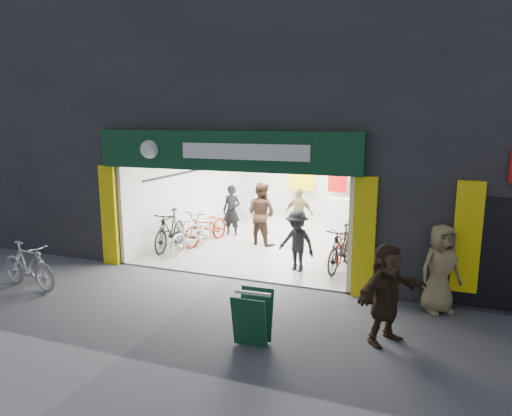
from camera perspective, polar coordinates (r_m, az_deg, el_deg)
The scene contains 17 objects.
ground at distance 11.13m, azimuth -3.89°, elevation -8.68°, with size 60.00×60.00×0.00m, color #56565B.
building at distance 14.93m, azimuth 7.42°, elevation 13.06°, with size 17.00×10.27×8.00m.
bike_left_front at distance 13.23m, azimuth -7.91°, elevation -3.24°, with size 0.69×1.98×1.04m, color #B7B7BC.
bike_left_midfront at distance 13.48m, azimuth -10.71°, elevation -2.74°, with size 0.56×1.97×1.18m, color black.
bike_left_midback at distance 13.96m, azimuth -6.23°, elevation -2.35°, with size 0.72×2.07×1.09m, color maroon.
bike_left_back at distance 17.42m, azimuth -0.54°, elevation 0.55°, with size 0.56×2.00×1.20m, color silver.
bike_right_front at distance 11.69m, azimuth 10.65°, elevation -4.96°, with size 0.54×1.90×1.14m, color black.
bike_right_mid at distance 12.57m, azimuth 11.09°, elevation -4.35°, with size 0.62×1.77×0.93m, color maroon.
bike_right_back at distance 13.59m, azimuth 12.13°, elevation -3.13°, with size 0.46×1.64×0.98m, color #B1B0B5.
parked_bike at distance 11.48m, azimuth -26.55°, elevation -6.45°, with size 0.50×1.76×1.06m, color #ABABB0.
customer_a at distance 14.82m, azimuth -3.06°, elevation -0.36°, with size 0.61×0.40×1.68m, color black.
customer_b at distance 13.70m, azimuth 0.65°, elevation -0.75°, with size 0.93×0.73×1.92m, color #3A251A.
customer_c at distance 11.30m, azimuth 5.11°, elevation -4.24°, with size 1.01×0.58×1.57m, color black.
customer_d at distance 14.69m, azimuth 5.41°, elevation -0.63°, with size 0.94×0.39×1.61m, color olive.
pedestrian_near at distance 9.64m, azimuth 22.05°, elevation -7.06°, with size 0.86×0.56×1.77m, color olive.
pedestrian_far at distance 8.09m, azimuth 15.99°, elevation -10.27°, with size 1.60×0.51×1.72m, color #362718.
sandwich_board at distance 7.83m, azimuth -0.42°, elevation -13.43°, with size 0.62×0.63×0.91m.
Camera 1 is at (4.42, -9.51, 3.72)m, focal length 32.00 mm.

